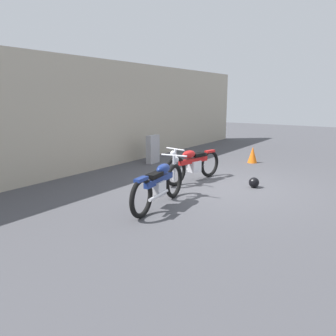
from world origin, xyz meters
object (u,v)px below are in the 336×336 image
helmet (254,182)px  traffic_cone (253,155)px  motorcycle_blue (160,184)px  stone_marker (153,149)px  motorcycle_red (193,164)px

helmet → traffic_cone: 3.28m
helmet → motorcycle_blue: size_ratio=0.12×
helmet → traffic_cone: bearing=21.2°
stone_marker → motorcycle_red: (-1.40, -2.39, -0.01)m
helmet → stone_marker: bearing=74.7°
helmet → traffic_cone: traffic_cone is taller
helmet → traffic_cone: (3.06, 1.18, 0.15)m
helmet → motorcycle_blue: motorcycle_blue is taller
motorcycle_red → helmet: bearing=112.0°
stone_marker → helmet: stone_marker is taller
traffic_cone → motorcycle_blue: motorcycle_blue is taller
motorcycle_red → stone_marker: bearing=-109.9°
motorcycle_red → motorcycle_blue: size_ratio=0.98×
motorcycle_red → traffic_cone: bearing=-176.1°
helmet → motorcycle_red: size_ratio=0.12×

